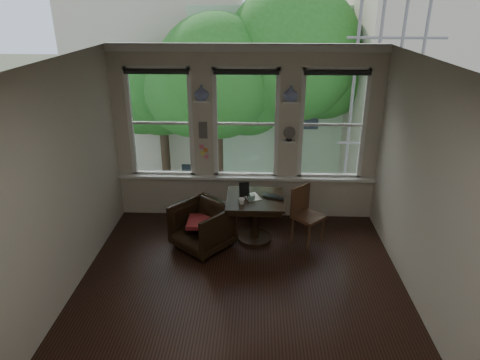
{
  "coord_description": "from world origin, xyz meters",
  "views": [
    {
      "loc": [
        0.18,
        -4.78,
        3.62
      ],
      "look_at": [
        -0.05,
        0.9,
        1.23
      ],
      "focal_mm": 32.0,
      "sensor_mm": 36.0,
      "label": 1
    }
  ],
  "objects_px": {
    "table": "(255,219)",
    "laptop": "(272,198)",
    "side_chair_right": "(308,216)",
    "armchair_left": "(202,227)",
    "mug": "(242,201)"
  },
  "relations": [
    {
      "from": "side_chair_right",
      "to": "laptop",
      "type": "bearing_deg",
      "value": 134.09
    },
    {
      "from": "side_chair_right",
      "to": "table",
      "type": "bearing_deg",
      "value": 133.98
    },
    {
      "from": "laptop",
      "to": "mug",
      "type": "height_order",
      "value": "mug"
    },
    {
      "from": "side_chair_right",
      "to": "mug",
      "type": "height_order",
      "value": "side_chair_right"
    },
    {
      "from": "armchair_left",
      "to": "laptop",
      "type": "relative_size",
      "value": 2.33
    },
    {
      "from": "table",
      "to": "side_chair_right",
      "type": "bearing_deg",
      "value": -1.77
    },
    {
      "from": "side_chair_right",
      "to": "laptop",
      "type": "distance_m",
      "value": 0.67
    },
    {
      "from": "table",
      "to": "side_chair_right",
      "type": "height_order",
      "value": "side_chair_right"
    },
    {
      "from": "table",
      "to": "laptop",
      "type": "height_order",
      "value": "laptop"
    },
    {
      "from": "armchair_left",
      "to": "side_chair_right",
      "type": "height_order",
      "value": "side_chair_right"
    },
    {
      "from": "side_chair_right",
      "to": "laptop",
      "type": "relative_size",
      "value": 2.66
    },
    {
      "from": "side_chair_right",
      "to": "mug",
      "type": "bearing_deg",
      "value": 146.48
    },
    {
      "from": "table",
      "to": "laptop",
      "type": "bearing_deg",
      "value": -2.02
    },
    {
      "from": "armchair_left",
      "to": "laptop",
      "type": "distance_m",
      "value": 1.18
    },
    {
      "from": "laptop",
      "to": "armchair_left",
      "type": "bearing_deg",
      "value": -141.83
    }
  ]
}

